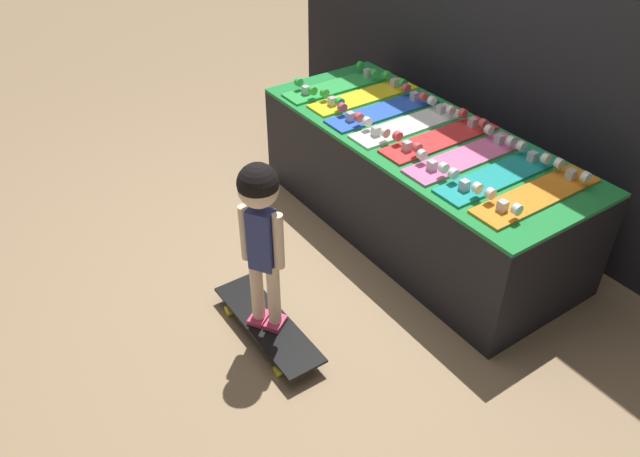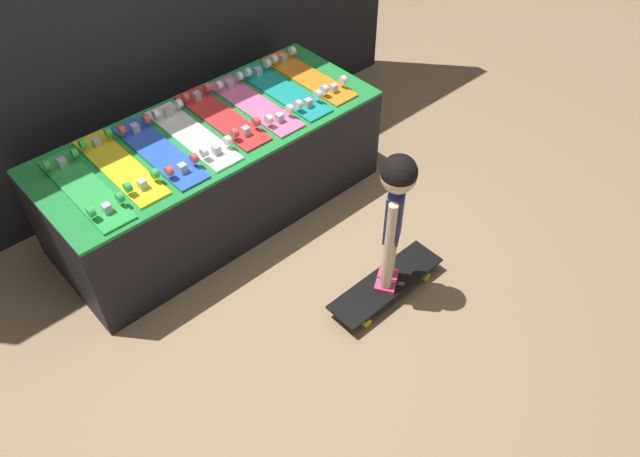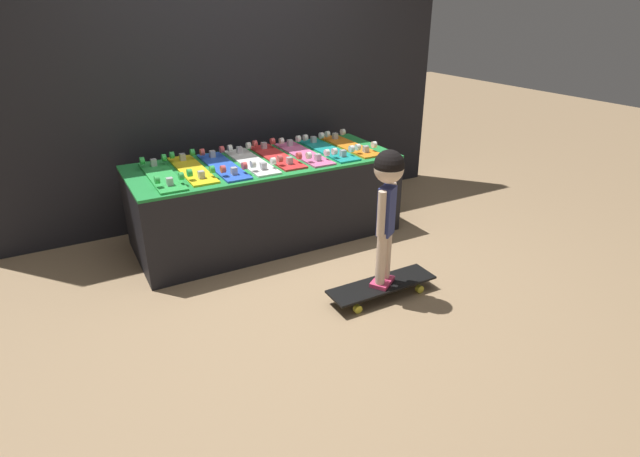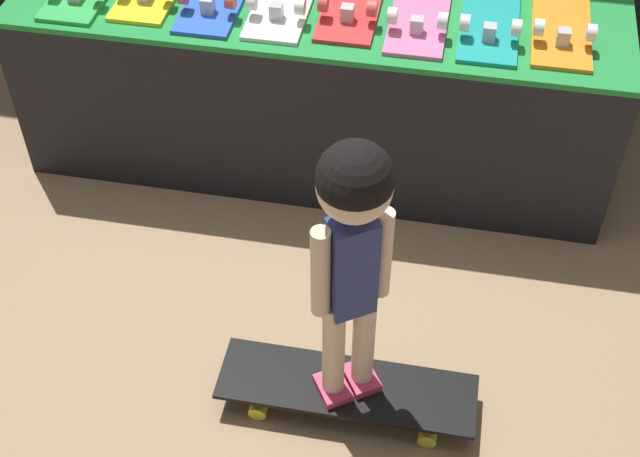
{
  "view_description": "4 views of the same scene",
  "coord_description": "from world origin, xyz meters",
  "views": [
    {
      "loc": [
        2.23,
        -1.61,
        2.26
      ],
      "look_at": [
        0.1,
        -0.15,
        0.36
      ],
      "focal_mm": 35.0,
      "sensor_mm": 36.0,
      "label": 1
    },
    {
      "loc": [
        -1.51,
        -2.0,
        2.77
      ],
      "look_at": [
        0.09,
        -0.25,
        0.4
      ],
      "focal_mm": 35.0,
      "sensor_mm": 36.0,
      "label": 2
    },
    {
      "loc": [
        -1.41,
        -2.83,
        1.76
      ],
      "look_at": [
        0.09,
        -0.12,
        0.34
      ],
      "focal_mm": 28.0,
      "sensor_mm": 36.0,
      "label": 3
    },
    {
      "loc": [
        0.47,
        -2.02,
        2.21
      ],
      "look_at": [
        0.14,
        -0.21,
        0.32
      ],
      "focal_mm": 50.0,
      "sensor_mm": 36.0,
      "label": 4
    }
  ],
  "objects": [
    {
      "name": "skateboard_blue_on_rack",
      "position": [
        -0.33,
        0.6,
        0.66
      ],
      "size": [
        0.19,
        0.73,
        0.09
      ],
      "color": "blue",
      "rests_on": "display_rack"
    },
    {
      "name": "skateboard_white_on_rack",
      "position": [
        -0.11,
        0.6,
        0.66
      ],
      "size": [
        0.19,
        0.73,
        0.09
      ],
      "color": "white",
      "rests_on": "display_rack"
    },
    {
      "name": "back_wall",
      "position": [
        0.0,
        1.25,
        1.17
      ],
      "size": [
        4.07,
        0.1,
        2.34
      ],
      "color": "black",
      "rests_on": "ground_plane"
    },
    {
      "name": "display_rack",
      "position": [
        0.0,
        0.6,
        0.32
      ],
      "size": [
        2.03,
        0.82,
        0.64
      ],
      "color": "black",
      "rests_on": "ground_plane"
    },
    {
      "name": "child",
      "position": [
        0.28,
        -0.59,
        0.71
      ],
      "size": [
        0.2,
        0.18,
        0.89
      ],
      "rotation": [
        0.0,
        0.0,
        0.57
      ],
      "color": "#E03D6B",
      "rests_on": "skateboard_on_floor"
    },
    {
      "name": "skateboard_teal_on_rack",
      "position": [
        0.56,
        0.61,
        0.66
      ],
      "size": [
        0.19,
        0.73,
        0.09
      ],
      "color": "teal",
      "rests_on": "display_rack"
    },
    {
      "name": "skateboard_on_floor",
      "position": [
        0.28,
        -0.59,
        0.07
      ],
      "size": [
        0.74,
        0.21,
        0.09
      ],
      "color": "black",
      "rests_on": "ground_plane"
    },
    {
      "name": "skateboard_pink_on_rack",
      "position": [
        0.33,
        0.6,
        0.66
      ],
      "size": [
        0.19,
        0.73,
        0.09
      ],
      "color": "pink",
      "rests_on": "display_rack"
    },
    {
      "name": "skateboard_yellow_on_rack",
      "position": [
        -0.56,
        0.63,
        0.66
      ],
      "size": [
        0.19,
        0.73,
        0.09
      ],
      "color": "yellow",
      "rests_on": "display_rack"
    },
    {
      "name": "skateboard_orange_on_rack",
      "position": [
        0.78,
        0.62,
        0.66
      ],
      "size": [
        0.19,
        0.73,
        0.09
      ],
      "color": "orange",
      "rests_on": "display_rack"
    },
    {
      "name": "ground_plane",
      "position": [
        0.0,
        0.0,
        0.0
      ],
      "size": [
        16.0,
        16.0,
        0.0
      ],
      "primitive_type": "plane",
      "color": "#9E7F5B"
    },
    {
      "name": "skateboard_green_on_rack",
      "position": [
        -0.78,
        0.59,
        0.66
      ],
      "size": [
        0.19,
        0.73,
        0.09
      ],
      "color": "green",
      "rests_on": "display_rack"
    },
    {
      "name": "skateboard_red_on_rack",
      "position": [
        0.11,
        0.63,
        0.66
      ],
      "size": [
        0.19,
        0.73,
        0.09
      ],
      "color": "red",
      "rests_on": "display_rack"
    }
  ]
}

